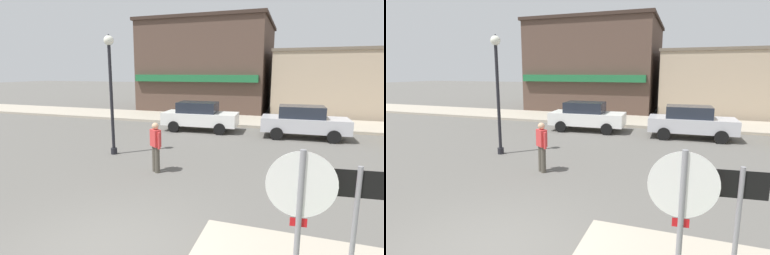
{
  "view_description": "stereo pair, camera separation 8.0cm",
  "coord_description": "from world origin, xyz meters",
  "views": [
    {
      "loc": [
        3.0,
        -4.0,
        3.18
      ],
      "look_at": [
        0.1,
        4.5,
        1.5
      ],
      "focal_mm": 28.0,
      "sensor_mm": 36.0,
      "label": 1
    },
    {
      "loc": [
        3.07,
        -3.98,
        3.18
      ],
      "look_at": [
        0.1,
        4.5,
        1.5
      ],
      "focal_mm": 28.0,
      "sensor_mm": 36.0,
      "label": 2
    }
  ],
  "objects": [
    {
      "name": "lamp_post",
      "position": [
        -3.56,
        5.76,
        2.96
      ],
      "size": [
        0.36,
        0.36,
        4.54
      ],
      "color": "black",
      "rests_on": "ground"
    },
    {
      "name": "pedestrian_crossing_near",
      "position": [
        -1.07,
        4.36,
        0.87
      ],
      "size": [
        0.49,
        0.4,
        1.61
      ],
      "color": "#4C473D",
      "rests_on": "ground"
    },
    {
      "name": "building_corner_shop",
      "position": [
        -4.01,
        21.84,
        3.62
      ],
      "size": [
        10.09,
        10.2,
        7.23
      ],
      "color": "brown",
      "rests_on": "ground"
    },
    {
      "name": "parked_car_second",
      "position": [
        3.49,
        11.24,
        0.81
      ],
      "size": [
        4.05,
        1.97,
        1.56
      ],
      "color": "#B7B7BC",
      "rests_on": "ground"
    },
    {
      "name": "ground_plane",
      "position": [
        0.0,
        0.0,
        0.0
      ],
      "size": [
        160.0,
        160.0,
        0.0
      ],
      "primitive_type": "plane",
      "color": "#5B5954"
    },
    {
      "name": "building_storefront_left_near",
      "position": [
        5.56,
        21.4,
        2.37
      ],
      "size": [
        8.38,
        7.95,
        4.73
      ],
      "color": "tan",
      "rests_on": "ground"
    },
    {
      "name": "stop_sign",
      "position": [
        3.14,
        -0.43,
        1.52
      ],
      "size": [
        0.82,
        0.1,
        2.3
      ],
      "color": "gray",
      "rests_on": "ground"
    },
    {
      "name": "parked_car_nearest",
      "position": [
        -1.81,
        11.38,
        0.81
      ],
      "size": [
        4.06,
        2.0,
        1.56
      ],
      "color": "white",
      "rests_on": "ground"
    },
    {
      "name": "kerb_far",
      "position": [
        0.0,
        15.0,
        0.07
      ],
      "size": [
        80.0,
        4.0,
        0.15
      ],
      "primitive_type": "cube",
      "color": "#A89E8C",
      "rests_on": "ground"
    },
    {
      "name": "one_way_sign",
      "position": [
        3.78,
        -0.22,
        1.33
      ],
      "size": [
        0.6,
        0.08,
        2.1
      ],
      "color": "gray",
      "rests_on": "ground"
    }
  ]
}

